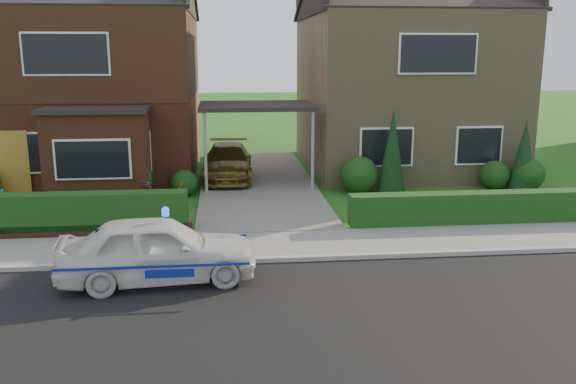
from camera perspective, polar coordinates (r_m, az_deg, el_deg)
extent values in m
plane|color=#205216|center=(10.52, 0.59, -12.12)|extent=(120.00, 120.00, 0.00)
cube|color=black|center=(10.52, 0.59, -12.12)|extent=(60.00, 6.00, 0.02)
cube|color=#9E9993|center=(13.31, -0.93, -6.34)|extent=(60.00, 0.16, 0.12)
cube|color=slate|center=(14.30, -1.31, -4.99)|extent=(60.00, 2.00, 0.10)
cube|color=#666059|center=(20.96, -2.88, 0.84)|extent=(3.80, 12.00, 0.12)
cube|color=brown|center=(23.97, -17.52, 8.65)|extent=(7.20, 8.00, 5.80)
cube|color=white|center=(20.66, -23.70, 3.36)|extent=(1.80, 0.08, 1.30)
cube|color=white|center=(19.92, -14.97, 3.70)|extent=(1.60, 0.08, 1.30)
cube|color=white|center=(20.00, -20.07, 12.04)|extent=(2.60, 0.08, 1.30)
cube|color=black|center=(23.92, -17.76, 12.11)|extent=(7.26, 8.06, 2.90)
cube|color=brown|center=(19.40, -17.37, 3.16)|extent=(3.00, 1.40, 2.70)
cube|color=black|center=(19.22, -17.65, 7.33)|extent=(3.20, 1.60, 0.14)
cube|color=#907C58|center=(24.51, 10.48, 9.11)|extent=(7.20, 8.00, 5.80)
cube|color=white|center=(20.39, 9.19, 4.18)|extent=(1.80, 0.08, 1.30)
cube|color=white|center=(21.43, 17.42, 4.17)|extent=(1.60, 0.08, 1.30)
cube|color=white|center=(20.63, 13.85, 12.44)|extent=(2.60, 0.08, 1.30)
cube|color=black|center=(20.56, -2.96, 8.05)|extent=(3.80, 3.00, 0.14)
cylinder|color=gray|center=(19.32, -7.73, 3.59)|extent=(0.10, 0.10, 2.70)
cylinder|color=gray|center=(19.51, 2.31, 3.80)|extent=(0.10, 0.10, 2.70)
cube|color=brown|center=(16.07, -22.82, -3.52)|extent=(7.70, 0.25, 0.36)
cube|color=#113714|center=(16.25, -22.61, -3.98)|extent=(7.50, 0.55, 0.90)
cube|color=#113714|center=(16.94, 18.30, -2.96)|extent=(7.50, 0.55, 0.80)
sphere|color=#113714|center=(19.36, -14.51, 1.24)|extent=(1.32, 1.32, 1.32)
sphere|color=#113714|center=(19.53, -9.70, 0.85)|extent=(0.84, 0.84, 0.84)
sphere|color=#113714|center=(19.73, 6.69, 1.60)|extent=(1.20, 1.20, 1.20)
sphere|color=#113714|center=(21.32, 18.78, 1.52)|extent=(0.96, 0.96, 0.96)
sphere|color=#113714|center=(21.49, 21.55, 1.55)|extent=(1.08, 1.08, 1.08)
cone|color=black|center=(19.66, 9.73, 3.54)|extent=(0.90, 0.90, 2.60)
cone|color=black|center=(21.30, 21.19, 3.02)|extent=(0.90, 0.90, 2.20)
imported|color=silver|center=(12.30, -12.07, -5.33)|extent=(1.92, 3.99, 1.32)
sphere|color=#193FF2|center=(12.07, -11.32, -1.99)|extent=(0.17, 0.17, 0.17)
cube|color=navy|center=(11.58, -12.45, -6.78)|extent=(3.55, 0.02, 0.05)
cube|color=navy|center=(13.06, -11.72, -4.48)|extent=(3.55, 0.01, 0.05)
ellipsoid|color=black|center=(12.29, -17.21, -4.34)|extent=(0.22, 0.17, 0.21)
sphere|color=white|center=(12.24, -17.19, -4.46)|extent=(0.11, 0.11, 0.11)
sphere|color=black|center=(12.23, -17.17, -3.74)|extent=(0.13, 0.13, 0.13)
cone|color=black|center=(12.23, -17.39, -3.43)|extent=(0.04, 0.04, 0.05)
cone|color=black|center=(12.21, -16.98, -3.43)|extent=(0.04, 0.04, 0.05)
imported|color=brown|center=(21.41, -5.67, 2.84)|extent=(1.80, 4.15, 1.19)
imported|color=gray|center=(18.56, -25.20, -0.98)|extent=(0.42, 0.30, 0.76)
imported|color=gray|center=(17.96, -10.33, -0.31)|extent=(0.56, 0.55, 0.80)
imported|color=gray|center=(18.60, -13.03, -0.07)|extent=(0.52, 0.52, 0.74)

